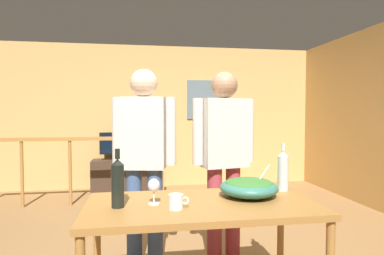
# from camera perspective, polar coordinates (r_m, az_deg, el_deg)

# --- Properties ---
(back_wall) EXTENTS (5.71, 0.10, 2.50)m
(back_wall) POSITION_cam_1_polar(r_m,az_deg,el_deg) (5.95, -5.79, 1.91)
(back_wall) COLOR tan
(back_wall) RESTS_ON ground_plane
(framed_picture) EXTENTS (0.63, 0.03, 0.70)m
(framed_picture) POSITION_cam_1_polar(r_m,az_deg,el_deg) (6.00, 2.12, 4.84)
(framed_picture) COLOR slate
(stair_railing) EXTENTS (2.65, 0.10, 1.02)m
(stair_railing) POSITION_cam_1_polar(r_m,az_deg,el_deg) (4.93, -15.09, -5.46)
(stair_railing) COLOR #9E6B33
(stair_railing) RESTS_ON ground_plane
(tv_console) EXTENTS (0.90, 0.40, 0.53)m
(tv_console) POSITION_cam_1_polar(r_m,az_deg,el_deg) (5.70, -12.42, -8.13)
(tv_console) COLOR #38281E
(tv_console) RESTS_ON ground_plane
(flat_screen_tv) EXTENTS (0.63, 0.12, 0.46)m
(flat_screen_tv) POSITION_cam_1_polar(r_m,az_deg,el_deg) (5.59, -12.49, -2.76)
(flat_screen_tv) COLOR black
(flat_screen_tv) RESTS_ON tv_console
(serving_table) EXTENTS (1.46, 0.75, 0.75)m
(serving_table) POSITION_cam_1_polar(r_m,az_deg,el_deg) (2.17, 1.67, -14.69)
(serving_table) COLOR #9E6B33
(serving_table) RESTS_ON ground_plane
(salad_bowl) EXTENTS (0.40, 0.40, 0.22)m
(salad_bowl) POSITION_cam_1_polar(r_m,az_deg,el_deg) (2.31, 9.82, -10.04)
(salad_bowl) COLOR #337060
(salad_bowl) RESTS_ON serving_table
(wine_glass) EXTENTS (0.08, 0.08, 0.16)m
(wine_glass) POSITION_cam_1_polar(r_m,az_deg,el_deg) (2.10, -6.64, -10.11)
(wine_glass) COLOR silver
(wine_glass) RESTS_ON serving_table
(wine_bottle_clear) EXTENTS (0.08, 0.08, 0.35)m
(wine_bottle_clear) POSITION_cam_1_polar(r_m,az_deg,el_deg) (2.53, 15.48, -7.14)
(wine_bottle_clear) COLOR silver
(wine_bottle_clear) RESTS_ON serving_table
(wine_bottle_dark) EXTENTS (0.08, 0.08, 0.36)m
(wine_bottle_dark) POSITION_cam_1_polar(r_m,az_deg,el_deg) (2.06, -12.74, -9.24)
(wine_bottle_dark) COLOR black
(wine_bottle_dark) RESTS_ON serving_table
(mug_white) EXTENTS (0.12, 0.09, 0.09)m
(mug_white) POSITION_cam_1_polar(r_m,az_deg,el_deg) (2.00, -2.75, -12.71)
(mug_white) COLOR white
(mug_white) RESTS_ON serving_table
(person_standing_left) EXTENTS (0.53, 0.28, 1.69)m
(person_standing_left) POSITION_cam_1_polar(r_m,az_deg,el_deg) (2.82, -8.27, -4.13)
(person_standing_left) COLOR #3D5684
(person_standing_left) RESTS_ON ground_plane
(person_standing_right) EXTENTS (0.58, 0.29, 1.68)m
(person_standing_right) POSITION_cam_1_polar(r_m,az_deg,el_deg) (2.91, 5.57, -3.84)
(person_standing_right) COLOR #9E3842
(person_standing_right) RESTS_ON ground_plane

